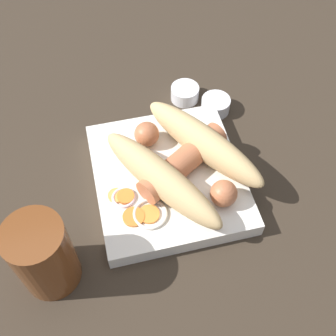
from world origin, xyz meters
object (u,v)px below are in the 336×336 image
Objects in this scene: food_tray at (168,177)px; condiment_cup_far at (185,94)px; drink_glass at (43,256)px; sausage at (183,162)px; bread_roll at (183,160)px; condiment_cup_near at (215,106)px.

condiment_cup_far is (-0.15, 0.06, -0.00)m from food_tray.
drink_glass reaches higher than condiment_cup_far.
sausage is at bearing 88.39° from food_tray.
sausage is at bearing -15.89° from condiment_cup_far.
drink_glass reaches higher than sausage.
sausage is 1.41× the size of drink_glass.
sausage is at bearing 117.38° from drink_glass.
condiment_cup_far is (-0.15, 0.04, -0.04)m from bread_roll.
condiment_cup_near is at bearing 137.98° from food_tray.
condiment_cup_near is (-0.11, 0.10, -0.00)m from food_tray.
bread_roll is 0.20m from drink_glass.
food_tray is at bearing -91.61° from sausage.
drink_glass is at bearing -59.63° from food_tray.
bread_roll reaches higher than food_tray.
sausage is 0.16m from condiment_cup_far.
food_tray is 0.03m from sausage.
bread_roll is at bearing 85.16° from food_tray.
drink_glass reaches higher than bread_roll.
drink_glass reaches higher than condiment_cup_near.
food_tray and condiment_cup_near have the same top height.
food_tray is 0.16m from condiment_cup_far.
drink_glass is at bearing -62.62° from sausage.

